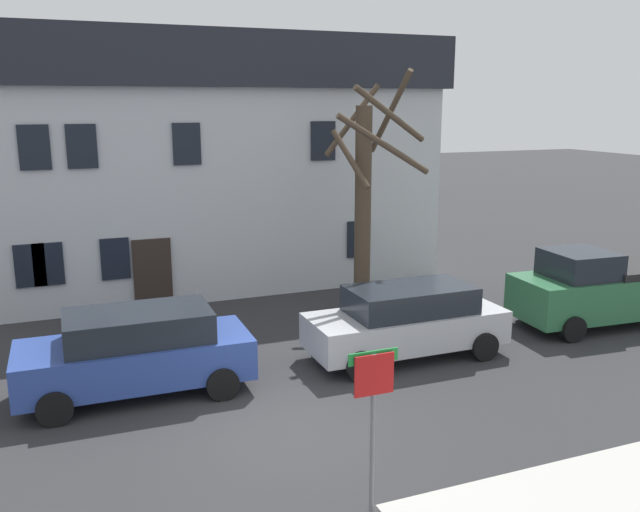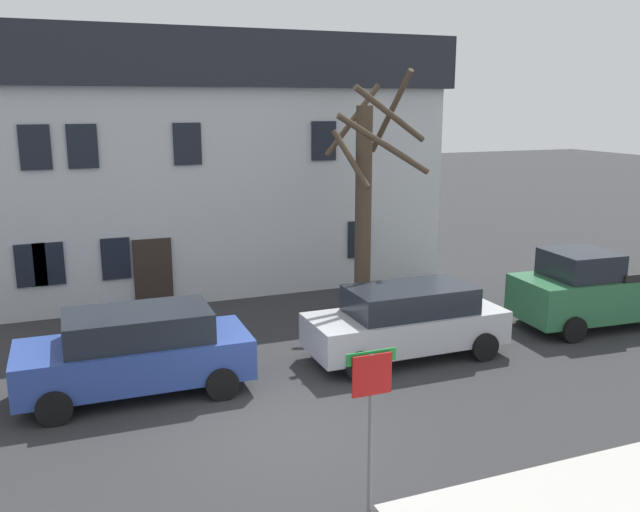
{
  "view_description": "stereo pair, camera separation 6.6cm",
  "coord_description": "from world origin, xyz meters",
  "px_view_note": "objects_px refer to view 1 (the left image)",
  "views": [
    {
      "loc": [
        -3.68,
        -10.95,
        5.97
      ],
      "look_at": [
        2.33,
        4.04,
        2.29
      ],
      "focal_mm": 38.0,
      "sensor_mm": 36.0,
      "label": 1
    },
    {
      "loc": [
        -3.61,
        -10.98,
        5.97
      ],
      "look_at": [
        2.33,
        4.04,
        2.29
      ],
      "focal_mm": 38.0,
      "sensor_mm": 36.0,
      "label": 2
    }
  ],
  "objects_px": {
    "tree_bare_mid": "(365,194)",
    "pickup_truck_green": "(604,288)",
    "car_silver_wagon": "(407,320)",
    "car_blue_wagon": "(136,351)",
    "street_sign_pole": "(373,403)",
    "building_main": "(201,158)"
  },
  "relations": [
    {
      "from": "tree_bare_mid",
      "to": "street_sign_pole",
      "type": "height_order",
      "value": "tree_bare_mid"
    },
    {
      "from": "car_blue_wagon",
      "to": "street_sign_pole",
      "type": "relative_size",
      "value": 1.83
    },
    {
      "from": "tree_bare_mid",
      "to": "pickup_truck_green",
      "type": "distance_m",
      "value": 7.01
    },
    {
      "from": "car_blue_wagon",
      "to": "building_main",
      "type": "bearing_deg",
      "value": 70.06
    },
    {
      "from": "tree_bare_mid",
      "to": "street_sign_pole",
      "type": "xyz_separation_m",
      "value": [
        -4.27,
        -9.23,
        -1.6
      ]
    },
    {
      "from": "car_silver_wagon",
      "to": "pickup_truck_green",
      "type": "bearing_deg",
      "value": 1.38
    },
    {
      "from": "pickup_truck_green",
      "to": "street_sign_pole",
      "type": "xyz_separation_m",
      "value": [
        -9.82,
        -5.71,
        0.81
      ]
    },
    {
      "from": "tree_bare_mid",
      "to": "car_silver_wagon",
      "type": "xyz_separation_m",
      "value": [
        -0.61,
        -3.67,
        -2.54
      ]
    },
    {
      "from": "tree_bare_mid",
      "to": "pickup_truck_green",
      "type": "xyz_separation_m",
      "value": [
        5.56,
        -3.52,
        -2.42
      ]
    },
    {
      "from": "car_silver_wagon",
      "to": "building_main",
      "type": "bearing_deg",
      "value": 104.63
    },
    {
      "from": "car_blue_wagon",
      "to": "pickup_truck_green",
      "type": "height_order",
      "value": "pickup_truck_green"
    },
    {
      "from": "tree_bare_mid",
      "to": "car_blue_wagon",
      "type": "height_order",
      "value": "tree_bare_mid"
    },
    {
      "from": "tree_bare_mid",
      "to": "car_silver_wagon",
      "type": "bearing_deg",
      "value": -99.51
    },
    {
      "from": "tree_bare_mid",
      "to": "car_blue_wagon",
      "type": "relative_size",
      "value": 1.44
    },
    {
      "from": "car_blue_wagon",
      "to": "car_silver_wagon",
      "type": "height_order",
      "value": "car_blue_wagon"
    },
    {
      "from": "car_blue_wagon",
      "to": "car_silver_wagon",
      "type": "relative_size",
      "value": 1.0
    },
    {
      "from": "building_main",
      "to": "pickup_truck_green",
      "type": "relative_size",
      "value": 2.89
    },
    {
      "from": "street_sign_pole",
      "to": "car_silver_wagon",
      "type": "bearing_deg",
      "value": 56.71
    },
    {
      "from": "car_blue_wagon",
      "to": "pickup_truck_green",
      "type": "relative_size",
      "value": 0.92
    },
    {
      "from": "building_main",
      "to": "street_sign_pole",
      "type": "xyz_separation_m",
      "value": [
        -1.01,
        -15.71,
        -2.25
      ]
    },
    {
      "from": "car_blue_wagon",
      "to": "pickup_truck_green",
      "type": "distance_m",
      "value": 12.42
    },
    {
      "from": "tree_bare_mid",
      "to": "street_sign_pole",
      "type": "bearing_deg",
      "value": -114.81
    }
  ]
}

